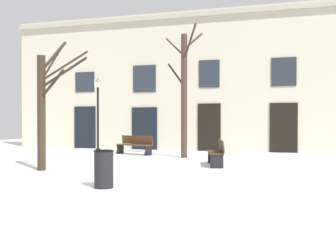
{
  "coord_description": "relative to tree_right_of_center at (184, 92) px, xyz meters",
  "views": [
    {
      "loc": [
        3.92,
        -10.85,
        1.54
      ],
      "look_at": [
        0.0,
        1.87,
        1.35
      ],
      "focal_mm": 43.94,
      "sensor_mm": 36.0,
      "label": 1
    }
  ],
  "objects": [
    {
      "name": "ground_plane",
      "position": [
        0.4,
        -5.42,
        -2.71
      ],
      "size": [
        35.73,
        35.73,
        0.0
      ],
      "primitive_type": "plane",
      "color": "white"
    },
    {
      "name": "building_facade",
      "position": [
        0.4,
        4.13,
        0.87
      ],
      "size": [
        22.33,
        0.6,
        7.09
      ],
      "color": "beige",
      "rests_on": "ground"
    },
    {
      "name": "tree_right_of_center",
      "position": [
        0.0,
        0.0,
        0.0
      ],
      "size": [
        1.71,
        1.79,
        5.28
      ],
      "color": "#423326",
      "rests_on": "ground"
    },
    {
      "name": "tree_center",
      "position": [
        -2.99,
        -5.4,
        -0.73
      ],
      "size": [
        1.72,
        1.41,
        4.08
      ],
      "color": "#382B1E",
      "rests_on": "ground"
    },
    {
      "name": "streetlamp",
      "position": [
        -4.58,
        1.34,
        -0.54
      ],
      "size": [
        0.3,
        0.3,
        3.53
      ],
      "color": "black",
      "rests_on": "ground"
    },
    {
      "name": "litter_bin",
      "position": [
        0.2,
        -7.83,
        -2.28
      ],
      "size": [
        0.46,
        0.46,
        0.86
      ],
      "color": "black",
      "rests_on": "ground"
    },
    {
      "name": "bench_back_to_back_left",
      "position": [
        -2.5,
        0.83,
        -2.27
      ],
      "size": [
        1.86,
        1.05,
        0.85
      ],
      "rotation": [
        0.0,
        0.0,
        5.94
      ],
      "color": "#51331E",
      "rests_on": "ground"
    },
    {
      "name": "bench_back_to_back_right",
      "position": [
        1.83,
        -2.56,
        -2.26
      ],
      "size": [
        0.89,
        1.78,
        0.87
      ],
      "rotation": [
        0.0,
        0.0,
        4.96
      ],
      "color": "#3D2819",
      "rests_on": "ground"
    }
  ]
}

